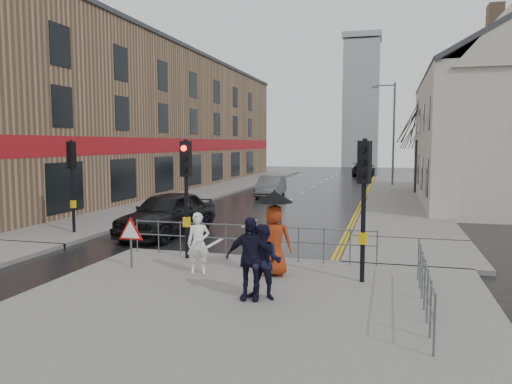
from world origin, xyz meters
The scene contains 24 objects.
ground centered at (0.00, 0.00, 0.00)m, with size 120.00×120.00×0.00m, color black.
near_pavement centered at (3.00, -3.50, 0.07)m, with size 10.00×9.00×0.14m, color #605E5B.
left_pavement centered at (-6.50, 23.00, 0.07)m, with size 4.00×44.00×0.14m, color #605E5B.
right_pavement centered at (6.50, 25.00, 0.07)m, with size 4.00×40.00×0.14m, color #605E5B.
pavement_bridge_right centered at (6.50, 3.00, 0.07)m, with size 4.00×4.20×0.14m, color #605E5B.
building_left_terrace centered at (-12.00, 22.00, 5.00)m, with size 8.00×42.00×10.00m, color #947255.
building_right_cream centered at (12.00, 18.00, 4.78)m, with size 9.00×16.40×10.10m.
church_tower centered at (1.50, 62.00, 9.00)m, with size 5.00×5.00×18.00m, color #96999F.
traffic_signal_near_left centered at (0.20, 0.20, 2.46)m, with size 0.28×0.27×3.40m.
traffic_signal_near_right centered at (5.20, -1.00, 2.46)m, with size 0.34×0.33×3.40m.
traffic_signal_far_left centered at (-5.50, 3.00, 2.46)m, with size 0.34×0.33×3.40m.
guard_railing_front centered at (1.95, 0.60, 0.86)m, with size 7.14×0.04×1.00m.
guard_railing_side centered at (6.50, -2.75, 0.84)m, with size 0.04×4.54×1.00m.
warning_sign centered at (-0.80, -1.21, 1.04)m, with size 0.80×0.07×1.35m.
street_lamp centered at (5.82, 28.00, 4.71)m, with size 1.83×0.25×8.00m.
tree_near centered at (7.50, 22.00, 5.14)m, with size 2.40×2.40×6.58m.
tree_far centered at (8.00, 30.00, 4.42)m, with size 2.40×2.40×5.64m.
pedestrian_a centered at (1.14, -1.29, 0.91)m, with size 0.57×0.37×1.55m, color white.
pedestrian_b centered at (3.27, -2.91, 0.94)m, with size 0.78×0.61×1.60m, color black.
pedestrian_with_umbrella centered at (3.04, -0.99, 1.28)m, with size 0.96×0.96×2.12m.
pedestrian_d centered at (2.98, -3.00, 1.02)m, with size 1.03×0.43×1.76m, color black.
car_parked centered at (-2.20, 4.00, 0.82)m, with size 1.94×4.81×1.64m, color black.
car_mid centered at (-1.61, 18.19, 0.67)m, with size 1.43×4.09×1.35m, color #4D4F52.
car_far centered at (3.07, 41.21, 0.75)m, with size 2.10×5.17×1.50m, color black.
Camera 1 is at (5.78, -12.90, 3.43)m, focal length 35.00 mm.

